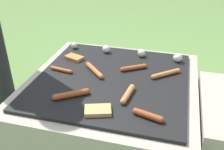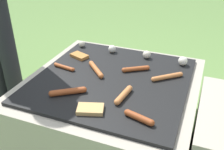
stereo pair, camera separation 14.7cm
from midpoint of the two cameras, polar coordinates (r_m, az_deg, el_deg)
The scene contains 12 objects.
ground_plane at distance 1.72m, azimuth 2.50°, elevation -12.70°, with size 14.00×14.00×0.00m, color #608442.
grill at distance 1.59m, azimuth 2.66°, elevation -7.24°, with size 0.95×0.95×0.41m.
sausage_back_center at distance 1.59m, azimuth -7.78°, elevation 1.71°, with size 0.15×0.04×0.02m.
sausage_front_center at distance 1.51m, azimuth 14.68°, elevation -0.43°, with size 0.16×0.14×0.03m.
sausage_mid_right at distance 1.56m, azimuth 7.89°, elevation 1.28°, with size 0.15×0.11×0.03m.
sausage_front_right at distance 1.34m, azimuth -6.49°, elevation -3.70°, with size 0.17×0.12×0.03m.
sausage_back_right at distance 1.31m, azimuth 5.76°, elevation -4.42°, with size 0.05×0.17×0.03m.
sausage_mid_left at distance 1.18m, azimuth 9.51°, elevation -9.24°, with size 0.15×0.06×0.03m.
sausage_back_left at distance 1.54m, azimuth -0.81°, elevation 1.20°, with size 0.15×0.15×0.03m.
bread_slice_center at distance 1.22m, azimuth -1.29°, elevation -7.55°, with size 0.14×0.11×0.02m.
bread_slice_right at distance 1.72m, azimuth -4.71°, elevation 4.11°, with size 0.13×0.10×0.02m.
mushroom_row at distance 1.73m, azimuth 8.12°, elevation 4.64°, with size 0.76×0.08×0.06m.
Camera 2 is at (0.47, -1.19, 1.16)m, focal length 42.00 mm.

